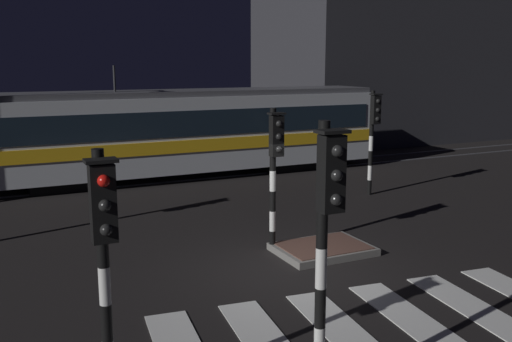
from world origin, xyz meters
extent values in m
plane|color=black|center=(0.00, 0.00, 0.00)|extent=(120.00, 120.00, 0.00)
cube|color=#59595E|center=(0.00, 9.62, 0.01)|extent=(80.00, 0.12, 0.03)
cube|color=#59595E|center=(0.00, 11.06, 0.01)|extent=(80.00, 0.12, 0.03)
cube|color=silver|center=(0.64, -3.48, 0.01)|extent=(1.20, 4.38, 0.02)
cube|color=silver|center=(1.93, -3.63, 0.01)|extent=(1.20, 4.38, 0.02)
cube|color=slate|center=(1.21, 0.70, 0.08)|extent=(2.09, 1.52, 0.16)
cube|color=brown|center=(1.21, 0.70, 0.17)|extent=(1.88, 1.37, 0.02)
cylinder|color=black|center=(-1.94, -4.19, 1.28)|extent=(0.14, 0.14, 0.51)
cylinder|color=white|center=(-1.94, -4.19, 1.80)|extent=(0.14, 0.14, 0.51)
cylinder|color=black|center=(-1.94, -4.19, 2.31)|extent=(0.14, 0.14, 0.51)
cylinder|color=white|center=(-1.94, -4.19, 2.82)|extent=(0.14, 0.14, 0.51)
cylinder|color=black|center=(-1.94, -4.19, 3.33)|extent=(0.14, 0.14, 0.51)
cube|color=black|center=(-1.94, -4.36, 2.99)|extent=(0.28, 0.20, 0.90)
sphere|color=black|center=(-1.94, -4.47, 3.27)|extent=(0.14, 0.14, 0.14)
sphere|color=black|center=(-1.94, -4.47, 2.99)|extent=(0.14, 0.14, 0.14)
sphere|color=black|center=(-1.94, -4.47, 2.71)|extent=(0.14, 0.14, 0.14)
cube|color=black|center=(-1.94, -4.36, 3.48)|extent=(0.36, 0.24, 0.04)
cylinder|color=black|center=(-4.35, -3.23, 1.17)|extent=(0.14, 0.14, 0.47)
cylinder|color=white|center=(-4.35, -3.23, 1.64)|extent=(0.14, 0.14, 0.47)
cylinder|color=black|center=(-4.35, -3.23, 2.11)|extent=(0.14, 0.14, 0.47)
cylinder|color=white|center=(-4.35, -3.23, 2.58)|extent=(0.14, 0.14, 0.47)
cylinder|color=black|center=(-4.35, -3.23, 3.05)|extent=(0.14, 0.14, 0.47)
cube|color=black|center=(-4.35, -3.40, 2.69)|extent=(0.28, 0.20, 0.90)
sphere|color=red|center=(-4.35, -3.51, 2.97)|extent=(0.14, 0.14, 0.14)
sphere|color=black|center=(-4.35, -3.51, 2.69)|extent=(0.14, 0.14, 0.14)
sphere|color=black|center=(-4.35, -3.51, 2.41)|extent=(0.14, 0.14, 0.14)
cube|color=black|center=(-4.35, -3.40, 3.18)|extent=(0.36, 0.24, 0.04)
cylinder|color=black|center=(5.68, 4.95, 0.24)|extent=(0.14, 0.14, 0.48)
cylinder|color=white|center=(5.68, 4.95, 0.72)|extent=(0.14, 0.14, 0.48)
cylinder|color=black|center=(5.68, 4.95, 1.21)|extent=(0.14, 0.14, 0.48)
cylinder|color=white|center=(5.68, 4.95, 1.69)|extent=(0.14, 0.14, 0.48)
cylinder|color=black|center=(5.68, 4.95, 2.17)|extent=(0.14, 0.14, 0.48)
cylinder|color=white|center=(5.68, 4.95, 2.66)|extent=(0.14, 0.14, 0.48)
cylinder|color=black|center=(5.68, 4.95, 3.14)|extent=(0.14, 0.14, 0.48)
cube|color=black|center=(5.68, 4.78, 2.78)|extent=(0.28, 0.20, 0.90)
sphere|color=black|center=(5.68, 4.67, 3.06)|extent=(0.14, 0.14, 0.14)
sphere|color=black|center=(5.68, 4.67, 2.78)|extent=(0.14, 0.14, 0.14)
sphere|color=black|center=(5.68, 4.67, 2.50)|extent=(0.14, 0.14, 0.14)
cube|color=black|center=(5.68, 4.78, 3.27)|extent=(0.36, 0.24, 0.04)
cylinder|color=black|center=(0.25, 1.32, 0.23)|extent=(0.14, 0.14, 0.47)
cylinder|color=white|center=(0.25, 1.32, 0.70)|extent=(0.14, 0.14, 0.47)
cylinder|color=black|center=(0.25, 1.32, 1.17)|extent=(0.14, 0.14, 0.47)
cylinder|color=white|center=(0.25, 1.32, 1.63)|extent=(0.14, 0.14, 0.47)
cylinder|color=black|center=(0.25, 1.32, 2.10)|extent=(0.14, 0.14, 0.47)
cylinder|color=white|center=(0.25, 1.32, 2.57)|extent=(0.14, 0.14, 0.47)
cylinder|color=black|center=(0.25, 1.32, 3.04)|extent=(0.14, 0.14, 0.47)
cube|color=black|center=(0.25, 1.15, 2.67)|extent=(0.28, 0.20, 0.90)
sphere|color=black|center=(0.25, 1.04, 2.95)|extent=(0.14, 0.14, 0.14)
sphere|color=black|center=(0.25, 1.04, 2.67)|extent=(0.14, 0.14, 0.14)
sphere|color=black|center=(0.25, 1.04, 2.39)|extent=(0.14, 0.14, 0.14)
cube|color=black|center=(0.25, 1.15, 3.16)|extent=(0.36, 0.24, 0.04)
cube|color=silver|center=(1.05, 10.34, 1.70)|extent=(15.68, 2.50, 2.70)
cube|color=yellow|center=(1.05, 9.07, 1.35)|extent=(15.36, 0.04, 0.44)
cube|color=yellow|center=(1.05, 11.61, 1.35)|extent=(15.36, 0.04, 0.44)
cube|color=black|center=(1.05, 9.07, 2.15)|extent=(14.89, 0.03, 0.90)
cube|color=#4C4C51|center=(1.05, 10.34, 3.15)|extent=(15.36, 2.30, 0.20)
cylinder|color=#262628|center=(-1.30, 10.34, 3.65)|extent=(0.08, 0.08, 1.00)
cube|color=black|center=(5.37, 10.34, 0.17)|extent=(2.20, 2.00, 0.35)
cube|color=black|center=(-3.26, 10.34, 0.17)|extent=(2.20, 2.00, 0.35)
sphere|color=#F9F2CC|center=(8.94, 10.34, 1.30)|extent=(0.24, 0.24, 0.24)
cube|color=#2D2D33|center=(16.95, 16.64, 5.99)|extent=(16.36, 8.00, 11.97)
camera|label=1|loc=(-5.47, -9.73, 4.25)|focal=39.78mm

